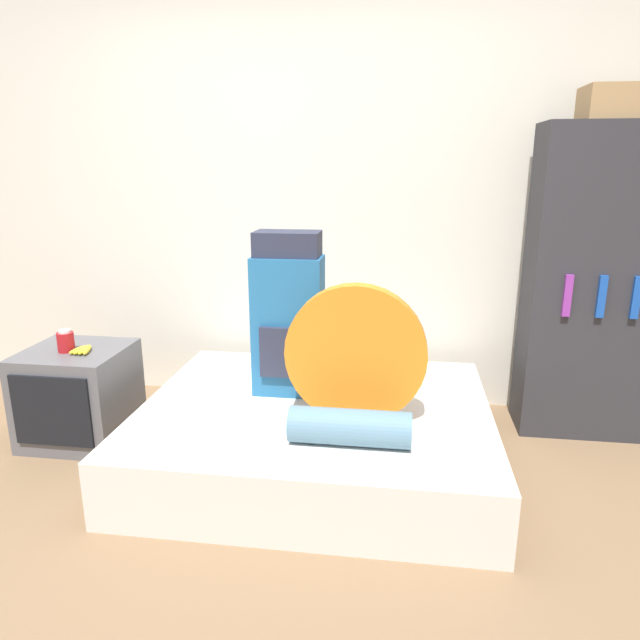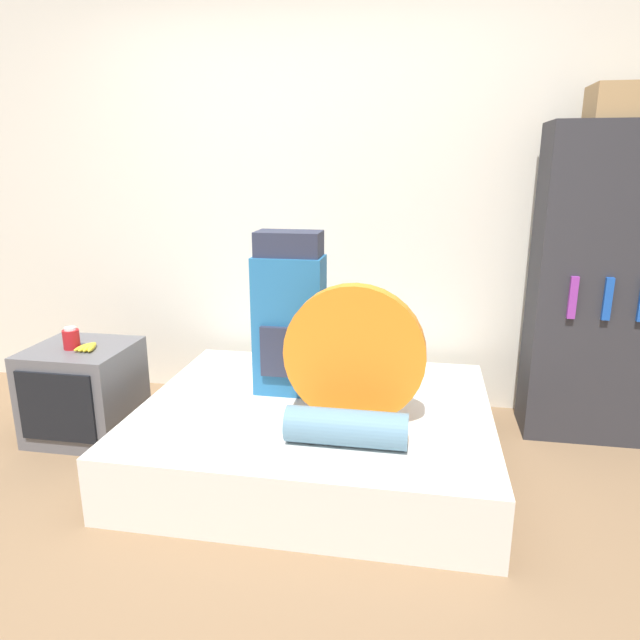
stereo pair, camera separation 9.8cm
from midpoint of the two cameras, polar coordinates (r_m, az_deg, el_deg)
name	(u,v)px [view 1 (the left image)]	position (r m, az deg, el deg)	size (l,w,h in m)	color
ground_plane	(232,544)	(2.57, -9.92, -21.25)	(16.00, 16.00, 0.00)	#846647
wall_back	(299,200)	(3.66, -2.90, 11.86)	(8.00, 0.05, 2.60)	silver
bed	(316,432)	(3.04, -1.35, -11.18)	(1.77, 1.49, 0.33)	silver
backpack	(288,317)	(3.01, -4.14, 0.32)	(0.36, 0.24, 0.87)	#23669E
tent_bag	(356,354)	(2.68, 2.54, -3.41)	(0.67, 0.09, 0.67)	orange
sleeping_roll	(350,427)	(2.54, 1.88, -10.67)	(0.54, 0.16, 0.16)	#5B849E
television	(79,395)	(3.53, -23.71, -6.85)	(0.54, 0.53, 0.53)	#5B5B60
canister	(66,341)	(3.41, -24.84, -1.95)	(0.09, 0.09, 0.12)	#B2191E
banana_bunch	(84,350)	(3.37, -23.34, -2.74)	(0.11, 0.15, 0.03)	yellow
bookshelf	(607,285)	(3.54, 26.09, 3.13)	(0.86, 0.38, 1.74)	#2D2D33
cardboard_box	(626,103)	(3.49, 27.54, 18.70)	(0.42, 0.28, 0.17)	#A88456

